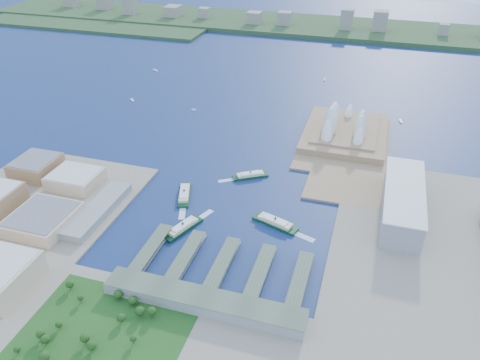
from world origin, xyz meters
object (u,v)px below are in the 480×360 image
(toaster_building, at_px, (403,202))
(ferry_b, at_px, (250,174))
(ferry_d, at_px, (275,221))
(opera_house, at_px, (347,119))
(ferry_c, at_px, (183,226))
(ferry_a, at_px, (184,193))

(toaster_building, distance_m, ferry_b, 207.34)
(toaster_building, distance_m, ferry_d, 159.12)
(toaster_building, bearing_deg, ferry_d, -155.90)
(toaster_building, xyz_separation_m, ferry_d, (-144.60, -64.69, -15.03))
(opera_house, xyz_separation_m, ferry_c, (-157.58, -306.63, -26.73))
(ferry_c, xyz_separation_m, ferry_d, (102.98, 41.93, 0.21))
(opera_house, height_order, ferry_d, opera_house)
(toaster_building, relative_size, ferry_a, 2.76)
(ferry_a, relative_size, ferry_d, 0.97)
(ferry_b, distance_m, ferry_c, 146.72)
(opera_house, height_order, ferry_b, opera_house)
(ferry_a, xyz_separation_m, ferry_b, (70.25, 72.54, -0.56))
(ferry_c, bearing_deg, opera_house, -95.56)
(toaster_building, relative_size, ferry_b, 3.09)
(ferry_c, relative_size, ferry_d, 0.96)
(opera_house, distance_m, ferry_d, 271.56)
(opera_house, distance_m, ferry_c, 345.78)
(opera_house, distance_m, ferry_b, 203.65)
(ferry_b, relative_size, ferry_d, 0.87)
(ferry_b, bearing_deg, ferry_a, -76.00)
(toaster_building, bearing_deg, ferry_a, -171.89)
(ferry_a, xyz_separation_m, ferry_d, (129.66, -25.63, 0.17))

